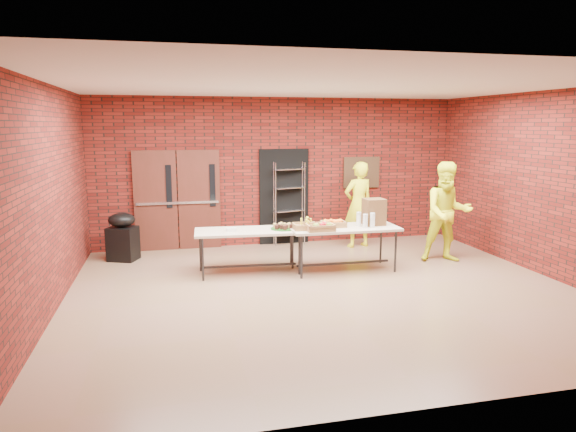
# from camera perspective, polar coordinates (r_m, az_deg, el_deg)

# --- Properties ---
(room) EXTENTS (8.08, 7.08, 3.28)m
(room) POSITION_cam_1_polar(r_m,az_deg,el_deg) (7.91, 4.38, 2.72)
(room) COLOR #846447
(room) RESTS_ON ground
(double_doors) EXTENTS (1.78, 0.12, 2.10)m
(double_doors) POSITION_cam_1_polar(r_m,az_deg,el_deg) (11.03, -12.14, 1.74)
(double_doors) COLOR #4C1D15
(double_doors) RESTS_ON room
(dark_doorway) EXTENTS (1.10, 0.06, 2.10)m
(dark_doorway) POSITION_cam_1_polar(r_m,az_deg,el_deg) (11.32, -0.45, 2.16)
(dark_doorway) COLOR black
(dark_doorway) RESTS_ON room
(bronze_plaque) EXTENTS (0.85, 0.04, 0.70)m
(bronze_plaque) POSITION_cam_1_polar(r_m,az_deg,el_deg) (11.78, 8.16, 4.82)
(bronze_plaque) COLOR #472F1C
(bronze_plaque) RESTS_ON room
(wire_rack) EXTENTS (0.70, 0.38, 1.82)m
(wire_rack) POSITION_cam_1_polar(r_m,az_deg,el_deg) (11.23, 0.13, 1.37)
(wire_rack) COLOR #B5B5BC
(wire_rack) RESTS_ON room
(table_left) EXTENTS (1.95, 0.92, 0.78)m
(table_left) POSITION_cam_1_polar(r_m,az_deg,el_deg) (9.11, -4.36, -1.96)
(table_left) COLOR #C4B195
(table_left) RESTS_ON room
(table_right) EXTENTS (1.96, 0.84, 0.80)m
(table_right) POSITION_cam_1_polar(r_m,az_deg,el_deg) (9.28, 6.22, -1.62)
(table_right) COLOR #C4B195
(table_right) RESTS_ON room
(basket_bananas) EXTENTS (0.41, 0.32, 0.13)m
(basket_bananas) POSITION_cam_1_polar(r_m,az_deg,el_deg) (9.02, 1.91, -1.11)
(basket_bananas) COLOR #A78043
(basket_bananas) RESTS_ON table_right
(basket_oranges) EXTENTS (0.41, 0.32, 0.13)m
(basket_oranges) POSITION_cam_1_polar(r_m,az_deg,el_deg) (9.26, 5.06, -0.85)
(basket_oranges) COLOR #A78043
(basket_oranges) RESTS_ON table_right
(basket_apples) EXTENTS (0.47, 0.37, 0.15)m
(basket_apples) POSITION_cam_1_polar(r_m,az_deg,el_deg) (8.92, 3.57, -1.20)
(basket_apples) COLOR #A78043
(basket_apples) RESTS_ON table_right
(muffin_tray) EXTENTS (0.44, 0.44, 0.11)m
(muffin_tray) POSITION_cam_1_polar(r_m,az_deg,el_deg) (9.14, -0.57, -1.16)
(muffin_tray) COLOR #185115
(muffin_tray) RESTS_ON table_left
(napkin_box) EXTENTS (0.18, 0.12, 0.06)m
(napkin_box) POSITION_cam_1_polar(r_m,az_deg,el_deg) (9.02, -6.31, -1.51)
(napkin_box) COLOR silver
(napkin_box) RESTS_ON table_left
(coffee_dispenser) EXTENTS (0.37, 0.33, 0.48)m
(coffee_dispenser) POSITION_cam_1_polar(r_m,az_deg,el_deg) (9.51, 9.52, 0.46)
(coffee_dispenser) COLOR brown
(coffee_dispenser) RESTS_ON table_right
(cup_stack_front) EXTENTS (0.08, 0.08, 0.25)m
(cup_stack_front) POSITION_cam_1_polar(r_m,az_deg,el_deg) (9.21, 8.58, -0.56)
(cup_stack_front) COLOR silver
(cup_stack_front) RESTS_ON table_right
(cup_stack_mid) EXTENTS (0.09, 0.09, 0.26)m
(cup_stack_mid) POSITION_cam_1_polar(r_m,az_deg,el_deg) (9.27, 9.36, -0.46)
(cup_stack_mid) COLOR silver
(cup_stack_mid) RESTS_ON table_right
(cup_stack_back) EXTENTS (0.09, 0.09, 0.26)m
(cup_stack_back) POSITION_cam_1_polar(r_m,az_deg,el_deg) (9.37, 7.87, -0.33)
(cup_stack_back) COLOR silver
(cup_stack_back) RESTS_ON table_right
(covered_grill) EXTENTS (0.64, 0.60, 0.94)m
(covered_grill) POSITION_cam_1_polar(r_m,az_deg,el_deg) (10.49, -17.90, -2.19)
(covered_grill) COLOR black
(covered_grill) RESTS_ON room
(volunteer_woman) EXTENTS (0.75, 0.57, 1.84)m
(volunteer_woman) POSITION_cam_1_polar(r_m,az_deg,el_deg) (11.12, 7.81, 1.26)
(volunteer_woman) COLOR #F7FB1B
(volunteer_woman) RESTS_ON room
(volunteer_man) EXTENTS (1.09, 0.94, 1.93)m
(volunteer_man) POSITION_cam_1_polar(r_m,az_deg,el_deg) (10.28, 17.29, 0.41)
(volunteer_man) COLOR #F7FB1B
(volunteer_man) RESTS_ON room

